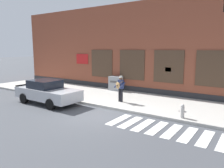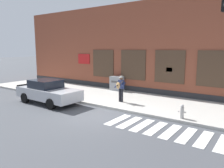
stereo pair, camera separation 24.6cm
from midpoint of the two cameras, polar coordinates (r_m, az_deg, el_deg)
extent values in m
plane|color=#424449|center=(11.78, -4.49, -8.30)|extent=(160.00, 160.00, 0.00)
cube|color=#ADAAA3|center=(14.89, 4.98, -4.27)|extent=(28.00, 5.01, 0.15)
cube|color=brown|center=(18.54, 12.08, 9.03)|extent=(28.00, 4.00, 7.08)
cube|color=#28282B|center=(17.01, 9.11, -1.95)|extent=(28.00, 0.04, 0.55)
cube|color=#473323|center=(19.07, -3.07, 5.38)|extent=(2.21, 0.06, 2.34)
cube|color=black|center=(19.06, -3.09, 5.37)|extent=(2.09, 0.03, 2.22)
cube|color=#473323|center=(17.42, 4.80, 4.99)|extent=(2.21, 0.06, 2.34)
cube|color=black|center=(17.41, 4.78, 4.99)|extent=(2.09, 0.03, 2.22)
cube|color=#473323|center=(16.16, 14.09, 4.41)|extent=(2.21, 0.06, 2.34)
cube|color=black|center=(16.15, 14.08, 4.41)|extent=(2.09, 0.03, 2.22)
cube|color=#473323|center=(15.38, 24.60, 3.62)|extent=(2.21, 0.06, 2.34)
cube|color=black|center=(15.37, 24.60, 3.62)|extent=(2.09, 0.03, 2.22)
cube|color=red|center=(20.48, -8.13, 6.50)|extent=(1.40, 0.04, 0.90)
cube|color=yellow|center=(16.16, 14.04, 3.70)|extent=(0.44, 0.02, 0.30)
cube|color=silver|center=(11.12, 1.17, -9.32)|extent=(0.42, 1.90, 0.01)
cube|color=silver|center=(10.78, 4.26, -9.95)|extent=(0.42, 1.90, 0.01)
cube|color=silver|center=(10.48, 7.55, -10.59)|extent=(0.42, 1.90, 0.01)
cube|color=silver|center=(10.21, 11.03, -11.22)|extent=(0.42, 1.90, 0.01)
cube|color=silver|center=(9.98, 14.71, -11.84)|extent=(0.42, 1.90, 0.01)
cube|color=silver|center=(9.80, 18.56, -12.44)|extent=(0.42, 1.90, 0.01)
cube|color=silver|center=(9.65, 22.55, -13.00)|extent=(0.42, 1.90, 0.01)
cube|color=#B7BABF|center=(14.79, -16.88, -2.37)|extent=(4.64, 1.94, 0.68)
cube|color=black|center=(14.88, -17.57, 0.02)|extent=(1.87, 1.62, 0.52)
cube|color=black|center=(16.54, -21.71, -0.09)|extent=(0.14, 1.69, 0.08)
cube|color=silver|center=(13.47, -9.06, -2.90)|extent=(0.07, 0.24, 0.12)
cube|color=red|center=(16.91, -20.05, -0.87)|extent=(0.07, 0.24, 0.12)
cube|color=silver|center=(12.71, -12.68, -3.75)|extent=(0.07, 0.24, 0.12)
cube|color=red|center=(16.31, -23.34, -1.43)|extent=(0.07, 0.24, 0.12)
cylinder|color=black|center=(14.42, -10.80, -3.81)|extent=(0.66, 0.25, 0.66)
cylinder|color=black|center=(13.31, -16.27, -5.11)|extent=(0.66, 0.25, 0.66)
cylinder|color=black|center=(16.41, -17.26, -2.47)|extent=(0.66, 0.25, 0.66)
cylinder|color=black|center=(15.45, -22.42, -3.47)|extent=(0.66, 0.25, 0.66)
cylinder|color=black|center=(14.00, 2.04, -2.97)|extent=(0.15, 0.15, 0.87)
cylinder|color=black|center=(14.12, 1.49, -2.87)|extent=(0.15, 0.15, 0.87)
cube|color=navy|center=(13.93, 1.81, -0.07)|extent=(0.42, 0.31, 0.55)
sphere|color=brown|center=(13.87, 1.81, 1.50)|extent=(0.22, 0.22, 0.22)
cylinder|color=beige|center=(13.87, 1.81, 1.75)|extent=(0.28, 0.28, 0.02)
cylinder|color=beige|center=(13.86, 1.82, 1.95)|extent=(0.18, 0.18, 0.09)
cylinder|color=navy|center=(13.70, 2.16, -0.40)|extent=(0.22, 0.52, 0.39)
cylinder|color=navy|center=(14.05, 0.85, -0.15)|extent=(0.22, 0.52, 0.39)
ellipsoid|color=tan|center=(13.88, 1.03, -0.38)|extent=(0.38, 0.21, 0.44)
cylinder|color=black|center=(13.84, 0.84, -0.41)|extent=(0.09, 0.03, 0.09)
cylinder|color=brown|center=(13.65, 1.69, 0.21)|extent=(0.46, 0.16, 0.34)
cube|color=gray|center=(17.89, 0.57, 0.17)|extent=(1.04, 0.66, 1.14)
cube|color=#4C4C4C|center=(17.59, -0.04, 0.58)|extent=(0.62, 0.02, 0.16)
cylinder|color=#B2ADA8|center=(11.36, 17.30, -7.12)|extent=(0.20, 0.20, 0.55)
sphere|color=#B2ADA8|center=(11.27, 17.38, -5.48)|extent=(0.18, 0.18, 0.18)
cylinder|color=#B2ADA8|center=(11.39, 16.63, -6.76)|extent=(0.10, 0.07, 0.07)
cylinder|color=#B2ADA8|center=(11.31, 17.99, -6.94)|extent=(0.10, 0.07, 0.07)
camera|label=1|loc=(0.12, -90.55, -0.09)|focal=35.00mm
camera|label=2|loc=(0.12, 89.45, 0.09)|focal=35.00mm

